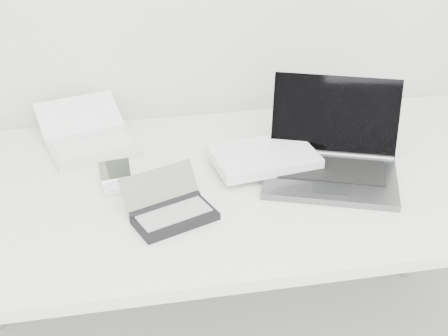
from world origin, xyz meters
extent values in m
cube|color=white|center=(0.00, 1.55, 0.71)|extent=(1.60, 0.80, 0.03)
cylinder|color=silver|center=(0.75, 1.90, 0.35)|extent=(0.04, 0.04, 0.70)
cube|color=#595B5E|center=(0.25, 1.49, 0.74)|extent=(0.40, 0.33, 0.02)
cube|color=black|center=(0.26, 1.52, 0.75)|extent=(0.30, 0.21, 0.00)
cube|color=black|center=(0.30, 1.63, 0.85)|extent=(0.34, 0.18, 0.21)
cylinder|color=#595B5E|center=(0.28, 1.60, 0.75)|extent=(0.32, 0.13, 0.02)
cube|color=#343639|center=(0.22, 1.43, 0.75)|extent=(0.10, 0.08, 0.00)
cube|color=white|center=(0.09, 1.60, 0.76)|extent=(0.29, 0.22, 0.03)
cube|color=white|center=(0.09, 1.60, 0.78)|extent=(0.29, 0.21, 0.00)
cube|color=silver|center=(-0.35, 1.76, 0.74)|extent=(0.27, 0.22, 0.02)
cube|color=silver|center=(-0.35, 1.77, 0.75)|extent=(0.22, 0.15, 0.00)
cube|color=white|center=(-0.39, 1.90, 0.78)|extent=(0.26, 0.19, 0.07)
cylinder|color=silver|center=(-0.37, 1.84, 0.75)|extent=(0.23, 0.08, 0.02)
cube|color=silver|center=(-0.29, 1.55, 0.74)|extent=(0.08, 0.07, 0.01)
cube|color=silver|center=(-0.29, 1.55, 0.74)|extent=(0.07, 0.04, 0.00)
cube|color=gray|center=(-0.30, 1.59, 0.77)|extent=(0.08, 0.03, 0.05)
cylinder|color=silver|center=(-0.30, 1.58, 0.74)|extent=(0.08, 0.02, 0.01)
cube|color=black|center=(-0.17, 1.39, 0.74)|extent=(0.21, 0.16, 0.02)
cube|color=gray|center=(-0.17, 1.39, 0.75)|extent=(0.18, 0.13, 0.00)
cube|color=slate|center=(-0.20, 1.46, 0.79)|extent=(0.19, 0.12, 0.08)
cylinder|color=black|center=(-0.19, 1.44, 0.75)|extent=(0.18, 0.08, 0.02)
camera|label=1|loc=(-0.28, 0.20, 1.58)|focal=50.00mm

